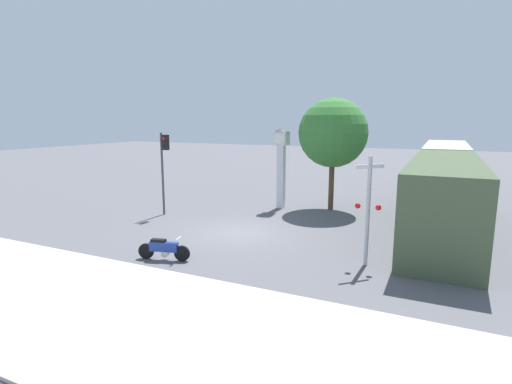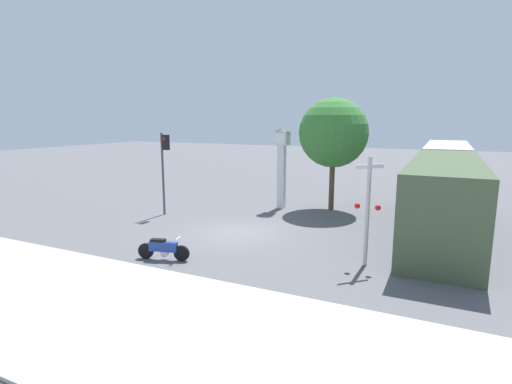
{
  "view_description": "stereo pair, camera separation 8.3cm",
  "coord_description": "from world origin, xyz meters",
  "px_view_note": "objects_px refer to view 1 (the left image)",
  "views": [
    {
      "loc": [
        8.28,
        -15.67,
        5.09
      ],
      "look_at": [
        0.64,
        0.55,
        1.85
      ],
      "focal_mm": 28.0,
      "sensor_mm": 36.0,
      "label": 1
    },
    {
      "loc": [
        8.36,
        -15.64,
        5.09
      ],
      "look_at": [
        0.64,
        0.55,
        1.85
      ],
      "focal_mm": 28.0,
      "sensor_mm": 36.0,
      "label": 2
    }
  ],
  "objects_px": {
    "clock_tower": "(281,156)",
    "street_tree": "(333,133)",
    "motorcycle": "(164,249)",
    "traffic_light": "(164,159)",
    "freight_train": "(444,179)",
    "railroad_crossing_signal": "(368,207)"
  },
  "relations": [
    {
      "from": "clock_tower",
      "to": "street_tree",
      "type": "bearing_deg",
      "value": 16.62
    },
    {
      "from": "motorcycle",
      "to": "traffic_light",
      "type": "distance_m",
      "value": 7.79
    },
    {
      "from": "motorcycle",
      "to": "traffic_light",
      "type": "xyz_separation_m",
      "value": [
        -4.43,
        5.85,
        2.62
      ]
    },
    {
      "from": "freight_train",
      "to": "motorcycle",
      "type": "bearing_deg",
      "value": -122.65
    },
    {
      "from": "railroad_crossing_signal",
      "to": "traffic_light",
      "type": "bearing_deg",
      "value": 164.13
    },
    {
      "from": "railroad_crossing_signal",
      "to": "street_tree",
      "type": "height_order",
      "value": "street_tree"
    },
    {
      "from": "clock_tower",
      "to": "traffic_light",
      "type": "xyz_separation_m",
      "value": [
        -5.03,
        -4.27,
        -0.01
      ]
    },
    {
      "from": "motorcycle",
      "to": "railroad_crossing_signal",
      "type": "xyz_separation_m",
      "value": [
        6.83,
        2.65,
        1.7
      ]
    },
    {
      "from": "freight_train",
      "to": "railroad_crossing_signal",
      "type": "height_order",
      "value": "railroad_crossing_signal"
    },
    {
      "from": "street_tree",
      "to": "freight_train",
      "type": "bearing_deg",
      "value": 30.41
    },
    {
      "from": "traffic_light",
      "to": "railroad_crossing_signal",
      "type": "bearing_deg",
      "value": -15.87
    },
    {
      "from": "motorcycle",
      "to": "railroad_crossing_signal",
      "type": "distance_m",
      "value": 7.52
    },
    {
      "from": "motorcycle",
      "to": "railroad_crossing_signal",
      "type": "height_order",
      "value": "railroad_crossing_signal"
    },
    {
      "from": "traffic_light",
      "to": "clock_tower",
      "type": "bearing_deg",
      "value": 40.32
    },
    {
      "from": "clock_tower",
      "to": "freight_train",
      "type": "height_order",
      "value": "clock_tower"
    },
    {
      "from": "traffic_light",
      "to": "railroad_crossing_signal",
      "type": "relative_size",
      "value": 1.14
    },
    {
      "from": "motorcycle",
      "to": "street_tree",
      "type": "relative_size",
      "value": 0.31
    },
    {
      "from": "freight_train",
      "to": "street_tree",
      "type": "distance_m",
      "value": 7.27
    },
    {
      "from": "freight_train",
      "to": "street_tree",
      "type": "relative_size",
      "value": 3.91
    },
    {
      "from": "clock_tower",
      "to": "railroad_crossing_signal",
      "type": "bearing_deg",
      "value": -50.17
    },
    {
      "from": "motorcycle",
      "to": "clock_tower",
      "type": "distance_m",
      "value": 10.47
    },
    {
      "from": "clock_tower",
      "to": "traffic_light",
      "type": "distance_m",
      "value": 6.59
    }
  ]
}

